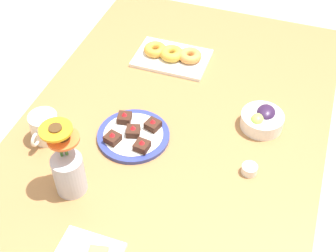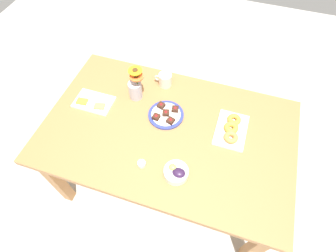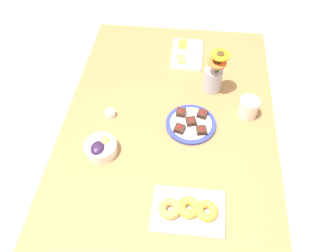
{
  "view_description": "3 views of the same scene",
  "coord_description": "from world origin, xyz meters",
  "px_view_note": "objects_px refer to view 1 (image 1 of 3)",
  "views": [
    {
      "loc": [
        1.0,
        0.34,
        1.85
      ],
      "look_at": [
        0.0,
        0.0,
        0.78
      ],
      "focal_mm": 50.0,
      "sensor_mm": 36.0,
      "label": 1
    },
    {
      "loc": [
        -0.29,
        0.88,
        2.13
      ],
      "look_at": [
        0.0,
        0.0,
        0.78
      ],
      "focal_mm": 28.0,
      "sensor_mm": 36.0,
      "label": 2
    },
    {
      "loc": [
        -0.92,
        -0.09,
        1.94
      ],
      "look_at": [
        0.0,
        0.0,
        0.78
      ],
      "focal_mm": 35.0,
      "sensor_mm": 36.0,
      "label": 3
    }
  ],
  "objects_px": {
    "coffee_mug": "(45,127)",
    "dessert_plate": "(133,135)",
    "flower_vase": "(68,169)",
    "dining_table": "(168,152)",
    "jam_cup_honey": "(250,169)",
    "grape_bowl": "(262,119)",
    "croissant_platter": "(172,55)"
  },
  "relations": [
    {
      "from": "coffee_mug",
      "to": "dessert_plate",
      "type": "bearing_deg",
      "value": 109.65
    },
    {
      "from": "dessert_plate",
      "to": "flower_vase",
      "type": "xyz_separation_m",
      "value": [
        0.25,
        -0.09,
        0.07
      ]
    },
    {
      "from": "dining_table",
      "to": "jam_cup_honey",
      "type": "distance_m",
      "value": 0.31
    },
    {
      "from": "grape_bowl",
      "to": "dessert_plate",
      "type": "bearing_deg",
      "value": -63.75
    },
    {
      "from": "jam_cup_honey",
      "to": "flower_vase",
      "type": "xyz_separation_m",
      "value": [
        0.23,
        -0.48,
        0.07
      ]
    },
    {
      "from": "dining_table",
      "to": "dessert_plate",
      "type": "xyz_separation_m",
      "value": [
        0.05,
        -0.1,
        0.1
      ]
    },
    {
      "from": "croissant_platter",
      "to": "jam_cup_honey",
      "type": "xyz_separation_m",
      "value": [
        0.45,
        0.4,
        -0.0
      ]
    },
    {
      "from": "coffee_mug",
      "to": "flower_vase",
      "type": "relative_size",
      "value": 0.53
    },
    {
      "from": "dessert_plate",
      "to": "coffee_mug",
      "type": "bearing_deg",
      "value": -70.35
    },
    {
      "from": "grape_bowl",
      "to": "jam_cup_honey",
      "type": "height_order",
      "value": "grape_bowl"
    },
    {
      "from": "flower_vase",
      "to": "grape_bowl",
      "type": "bearing_deg",
      "value": 132.44
    },
    {
      "from": "coffee_mug",
      "to": "jam_cup_honey",
      "type": "relative_size",
      "value": 2.64
    },
    {
      "from": "dining_table",
      "to": "coffee_mug",
      "type": "height_order",
      "value": "coffee_mug"
    },
    {
      "from": "coffee_mug",
      "to": "grape_bowl",
      "type": "relative_size",
      "value": 0.9
    },
    {
      "from": "grape_bowl",
      "to": "flower_vase",
      "type": "xyz_separation_m",
      "value": [
        0.44,
        -0.48,
        0.05
      ]
    },
    {
      "from": "coffee_mug",
      "to": "dessert_plate",
      "type": "xyz_separation_m",
      "value": [
        -0.09,
        0.26,
        -0.04
      ]
    },
    {
      "from": "flower_vase",
      "to": "croissant_platter",
      "type": "bearing_deg",
      "value": 173.23
    },
    {
      "from": "dessert_plate",
      "to": "grape_bowl",
      "type": "bearing_deg",
      "value": 116.25
    },
    {
      "from": "dining_table",
      "to": "flower_vase",
      "type": "xyz_separation_m",
      "value": [
        0.3,
        -0.2,
        0.17
      ]
    },
    {
      "from": "dessert_plate",
      "to": "jam_cup_honey",
      "type": "bearing_deg",
      "value": 86.92
    },
    {
      "from": "jam_cup_honey",
      "to": "grape_bowl",
      "type": "bearing_deg",
      "value": -178.87
    },
    {
      "from": "dining_table",
      "to": "coffee_mug",
      "type": "bearing_deg",
      "value": -68.8
    },
    {
      "from": "grape_bowl",
      "to": "dessert_plate",
      "type": "xyz_separation_m",
      "value": [
        0.19,
        -0.38,
        -0.02
      ]
    },
    {
      "from": "croissant_platter",
      "to": "jam_cup_honey",
      "type": "relative_size",
      "value": 5.83
    },
    {
      "from": "dining_table",
      "to": "coffee_mug",
      "type": "xyz_separation_m",
      "value": [
        0.14,
        -0.37,
        0.14
      ]
    },
    {
      "from": "croissant_platter",
      "to": "dessert_plate",
      "type": "bearing_deg",
      "value": 1.84
    },
    {
      "from": "coffee_mug",
      "to": "croissant_platter",
      "type": "height_order",
      "value": "coffee_mug"
    },
    {
      "from": "dining_table",
      "to": "dessert_plate",
      "type": "relative_size",
      "value": 6.78
    },
    {
      "from": "croissant_platter",
      "to": "grape_bowl",
      "type": "bearing_deg",
      "value": 58.41
    },
    {
      "from": "dining_table",
      "to": "flower_vase",
      "type": "relative_size",
      "value": 6.64
    },
    {
      "from": "jam_cup_honey",
      "to": "dessert_plate",
      "type": "xyz_separation_m",
      "value": [
        -0.02,
        -0.39,
        -0.0
      ]
    },
    {
      "from": "coffee_mug",
      "to": "croissant_platter",
      "type": "distance_m",
      "value": 0.58
    }
  ]
}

